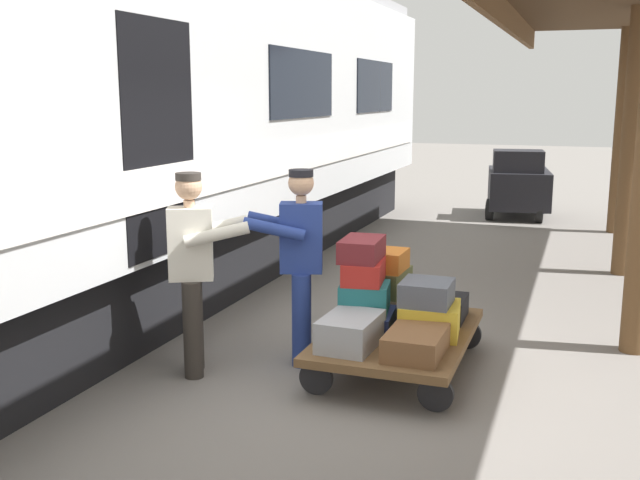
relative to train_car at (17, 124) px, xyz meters
The scene contains 18 objects.
ground_plane 4.14m from the train_car, behind, with size 60.00×60.00×0.00m, color slate.
train_car is the anchor object (origin of this frame).
luggage_cart 3.95m from the train_car, behind, with size 1.22×1.85×0.34m.
suitcase_brown_leather 4.11m from the train_car, behind, with size 0.42×0.62×0.19m, color brown.
suitcase_navy_fabric 3.65m from the train_car, behind, with size 0.44×0.58×0.16m, color navy.
suitcase_yellow_case 4.11m from the train_car, behind, with size 0.49×0.48×0.27m, color gold.
suitcase_tan_vintage 3.74m from the train_car, 164.17° to the right, with size 0.38×0.54×0.18m, color tan.
suitcase_black_hardshell 4.21m from the train_car, 166.31° to the right, with size 0.44×0.49×0.20m, color black.
suitcase_gray_aluminum 3.61m from the train_car, behind, with size 0.41×0.59×0.25m, color #9EA0A5.
suitcase_teal_softside 3.54m from the train_car, behind, with size 0.41×0.38×0.24m, color #1E666B.
suitcase_olive_duffel 3.66m from the train_car, 164.24° to the right, with size 0.38×0.50×0.23m, color brown.
suitcase_orange_carryall 3.57m from the train_car, 164.79° to the right, with size 0.41×0.40×0.18m, color #CC6B23.
suitcase_red_plastic 3.44m from the train_car, behind, with size 0.33×0.47×0.19m, color #AD231E.
suitcase_maroon_trunk 3.36m from the train_car, behind, with size 0.32×0.51×0.19m, color maroon.
suitcase_slate_roller 4.00m from the train_car, behind, with size 0.41×0.42×0.20m, color #4C515B.
porter_in_overalls 2.89m from the train_car, behind, with size 0.73×0.57×1.70m.
porter_by_door 2.24m from the train_car, behind, with size 0.74×0.61×1.70m.
baggage_tug 9.89m from the train_car, 112.33° to the right, with size 1.33×1.84×1.30m.
Camera 1 is at (-1.34, 5.51, 2.33)m, focal length 41.68 mm.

